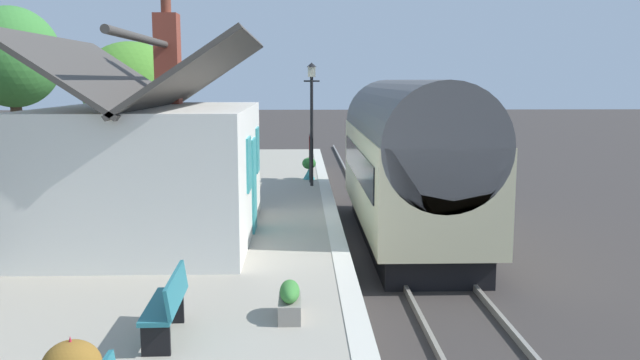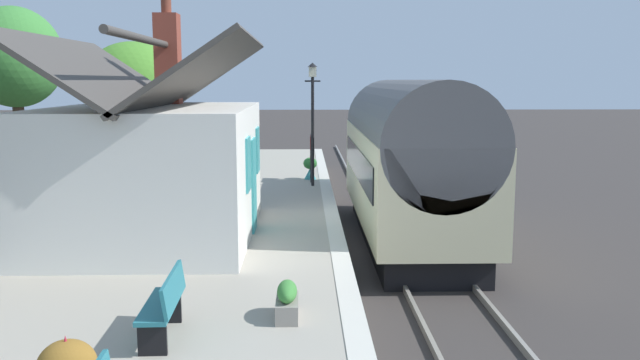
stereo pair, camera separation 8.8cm
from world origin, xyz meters
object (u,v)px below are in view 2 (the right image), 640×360
object	(u,v)px
bench_platform_end	(165,304)
lamp_post_platform	(313,101)
planter_edge_far	(310,168)
planter_bench_right	(287,301)
tree_far_left	(15,58)
station_building	(155,166)
station_sign_board	(311,146)
tree_mid_background	(134,87)
train	(409,160)
planter_corner_building	(221,168)

from	to	relation	value
bench_platform_end	lamp_post_platform	bearing A→B (deg)	-9.56
planter_edge_far	bench_platform_end	bearing A→B (deg)	171.68
planter_bench_right	tree_far_left	size ratio (longest dim) A/B	0.11
station_building	tree_far_left	bearing A→B (deg)	35.13
planter_edge_far	station_sign_board	world-z (taller)	station_sign_board
lamp_post_platform	station_sign_board	world-z (taller)	lamp_post_platform
station_sign_board	tree_mid_background	size ratio (longest dim) A/B	0.26
train	station_building	bearing A→B (deg)	116.16
bench_platform_end	tree_mid_background	distance (m)	22.58
tree_mid_background	planter_bench_right	bearing A→B (deg)	-160.53
lamp_post_platform	station_building	bearing A→B (deg)	152.48
lamp_post_platform	bench_platform_end	bearing A→B (deg)	170.44
lamp_post_platform	planter_corner_building	bearing A→B (deg)	56.70
train	planter_corner_building	bearing A→B (deg)	44.00
planter_bench_right	tree_far_left	xyz separation A→B (m)	(15.57, 10.32, 3.93)
tree_far_left	planter_edge_far	bearing A→B (deg)	-101.32
train	tree_mid_background	size ratio (longest dim) A/B	1.57
planter_corner_building	lamp_post_platform	bearing A→B (deg)	-123.30
train	tree_far_left	xyz separation A→B (m)	(7.44, 13.36, 2.88)
station_building	lamp_post_platform	bearing A→B (deg)	-27.52
planter_bench_right	station_sign_board	size ratio (longest dim) A/B	0.48
lamp_post_platform	station_sign_board	distance (m)	1.84
train	planter_corner_building	xyz separation A→B (m)	(5.95, 5.75, -1.01)
train	tree_mid_background	bearing A→B (deg)	39.16
bench_platform_end	planter_edge_far	world-z (taller)	bench_platform_end
station_building	planter_bench_right	world-z (taller)	station_building
planter_bench_right	tree_mid_background	size ratio (longest dim) A/B	0.12
planter_bench_right	tree_mid_background	bearing A→B (deg)	19.47
planter_edge_far	planter_bench_right	size ratio (longest dim) A/B	1.08
train	station_building	xyz separation A→B (m)	(-2.97, 6.04, 0.24)
tree_mid_background	train	bearing A→B (deg)	-140.84
lamp_post_platform	planter_edge_far	bearing A→B (deg)	2.70
planter_corner_building	station_building	bearing A→B (deg)	178.13
bench_platform_end	tree_far_left	size ratio (longest dim) A/B	0.20
station_sign_board	tree_mid_background	bearing A→B (deg)	44.61
station_building	tree_mid_background	xyz separation A→B (m)	(15.79, 4.40, 1.55)
tree_mid_background	planter_corner_building	bearing A→B (deg)	-145.65
bench_platform_end	station_sign_board	xyz separation A→B (m)	(13.66, -2.09, 0.71)
train	tree_far_left	bearing A→B (deg)	60.89
train	station_building	distance (m)	6.73
bench_platform_end	planter_edge_far	xyz separation A→B (m)	(14.12, -2.06, -0.08)
planter_corner_building	tree_mid_background	world-z (taller)	tree_mid_background
tree_mid_background	tree_far_left	xyz separation A→B (m)	(-5.38, 2.92, 1.09)
train	station_sign_board	distance (m)	5.45
planter_edge_far	tree_far_left	xyz separation A→B (m)	(2.16, 10.79, 3.79)
train	planter_edge_far	size ratio (longest dim) A/B	11.66
planter_edge_far	tree_far_left	world-z (taller)	tree_far_left
station_building	station_sign_board	world-z (taller)	station_building
planter_corner_building	station_sign_board	distance (m)	3.52
bench_platform_end	station_sign_board	world-z (taller)	station_sign_board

